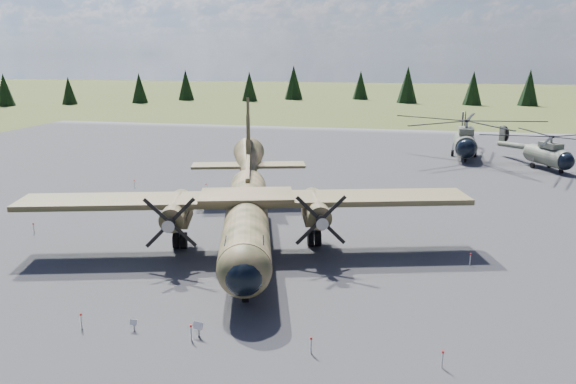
# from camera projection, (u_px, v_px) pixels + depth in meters

# --- Properties ---
(ground) EXTENTS (500.00, 500.00, 0.00)m
(ground) POSITION_uv_depth(u_px,v_px,m) (234.00, 248.00, 40.97)
(ground) COLOR #475124
(ground) RESTS_ON ground
(apron) EXTENTS (120.00, 120.00, 0.04)m
(apron) POSITION_uv_depth(u_px,v_px,m) (267.00, 212.00, 50.47)
(apron) COLOR slate
(apron) RESTS_ON ground
(transport_plane) EXTENTS (31.49, 28.15, 10.48)m
(transport_plane) POSITION_uv_depth(u_px,v_px,m) (247.00, 205.00, 41.08)
(transport_plane) COLOR #35381E
(transport_plane) RESTS_ON ground
(helicopter_near) EXTENTS (21.82, 25.07, 5.30)m
(helicopter_near) POSITION_uv_depth(u_px,v_px,m) (466.00, 131.00, 75.49)
(helicopter_near) COLOR slate
(helicopter_near) RESTS_ON ground
(helicopter_mid) EXTENTS (22.05, 22.05, 4.23)m
(helicopter_mid) POSITION_uv_depth(u_px,v_px,m) (548.00, 145.00, 68.23)
(helicopter_mid) COLOR slate
(helicopter_mid) RESTS_ON ground
(info_placard_left) EXTENTS (0.39, 0.17, 0.61)m
(info_placard_left) POSITION_uv_depth(u_px,v_px,m) (134.00, 323.00, 28.63)
(info_placard_left) COLOR gray
(info_placard_left) RESTS_ON ground
(info_placard_right) EXTENTS (0.55, 0.30, 0.81)m
(info_placard_right) POSITION_uv_depth(u_px,v_px,m) (198.00, 327.00, 27.97)
(info_placard_right) COLOR gray
(info_placard_right) RESTS_ON ground
(barrier_fence) EXTENTS (33.12, 29.62, 0.85)m
(barrier_fence) POSITION_uv_depth(u_px,v_px,m) (228.00, 241.00, 40.87)
(barrier_fence) COLOR silver
(barrier_fence) RESTS_ON ground
(treeline) EXTENTS (292.65, 294.26, 10.96)m
(treeline) POSITION_uv_depth(u_px,v_px,m) (252.00, 213.00, 32.42)
(treeline) COLOR black
(treeline) RESTS_ON ground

